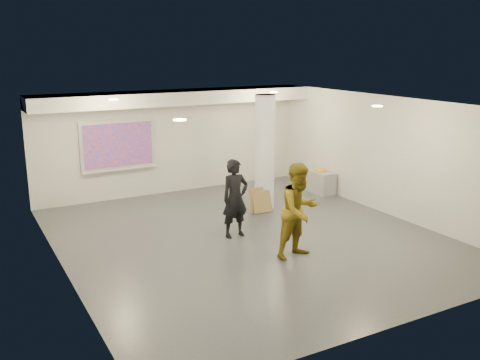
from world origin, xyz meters
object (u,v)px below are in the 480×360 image
man (299,211)px  projection_screen (118,146)px  credenza (319,181)px  column (265,152)px  woman (235,199)px

man → projection_screen: bearing=99.1°
projection_screen → credenza: size_ratio=1.89×
column → woman: size_ratio=1.69×
projection_screen → woman: bearing=-71.8°
column → credenza: size_ratio=2.71×
projection_screen → column: bearing=-40.6°
credenza → woman: 4.51m
projection_screen → man: 6.23m
projection_screen → woman: size_ratio=1.18×
column → man: bearing=-109.5°
woman → credenza: bearing=26.1°
column → credenza: (2.22, 0.58, -1.18)m
column → projection_screen: bearing=139.4°
woman → man: bearing=-73.6°
projection_screen → credenza: projection_screen is taller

